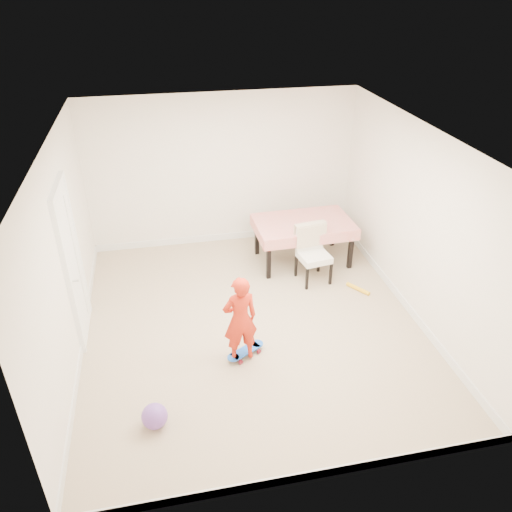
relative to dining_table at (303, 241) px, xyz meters
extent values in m
plane|color=tan|center=(-1.15, -1.50, -0.36)|extent=(5.00, 5.00, 0.00)
cube|color=white|center=(-1.15, -1.50, 2.22)|extent=(4.50, 5.00, 0.04)
cube|color=white|center=(-1.15, 0.98, 0.94)|extent=(4.50, 0.04, 2.60)
cube|color=white|center=(-1.15, -3.98, 0.94)|extent=(4.50, 0.04, 2.60)
cube|color=white|center=(-3.38, -1.50, 0.94)|extent=(0.04, 5.00, 2.60)
cube|color=white|center=(1.08, -1.50, 0.94)|extent=(0.04, 5.00, 2.60)
cube|color=white|center=(-3.37, -1.20, 0.66)|extent=(0.11, 0.94, 2.11)
cube|color=white|center=(-1.15, 0.99, -0.30)|extent=(4.50, 0.02, 0.12)
cube|color=white|center=(-1.15, -3.99, -0.30)|extent=(4.50, 0.02, 0.12)
cube|color=white|center=(-3.39, -1.50, -0.30)|extent=(0.02, 5.00, 0.12)
cube|color=white|center=(1.09, -1.50, -0.30)|extent=(0.02, 5.00, 0.12)
imported|color=red|center=(-1.43, -2.19, 0.23)|extent=(0.47, 0.34, 1.18)
sphere|color=#7548AC|center=(-2.51, -3.04, -0.22)|extent=(0.28, 0.28, 0.28)
cylinder|color=yellow|center=(0.59, -1.04, -0.33)|extent=(0.27, 0.36, 0.06)
camera|label=1|loc=(-2.20, -6.89, 3.91)|focal=35.00mm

